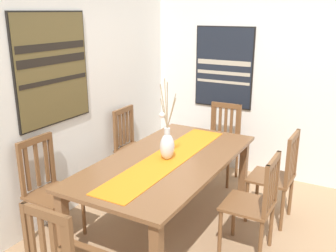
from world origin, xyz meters
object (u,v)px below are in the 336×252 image
dining_table (168,167)px  chair_2 (277,175)px  chair_0 (133,145)px  chair_3 (255,203)px  painting_on_back_wall (53,69)px  centerpiece_vase (167,144)px  chair_1 (222,141)px  painting_on_side_wall (224,68)px  chair_4 (49,189)px

dining_table → chair_2: size_ratio=2.16×
chair_0 → chair_3: chair_0 is taller
painting_on_back_wall → dining_table: bearing=-74.8°
painting_on_back_wall → chair_0: bearing=-11.8°
centerpiece_vase → chair_0: size_ratio=0.79×
chair_1 → painting_on_back_wall: painting_on_back_wall is taller
chair_3 → painting_on_side_wall: bearing=30.0°
dining_table → chair_0: size_ratio=2.16×
painting_on_side_wall → dining_table: bearing=-175.3°
dining_table → painting_on_side_wall: 1.91m
centerpiece_vase → chair_4: bearing=126.0°
dining_table → chair_1: 1.39m
centerpiece_vase → painting_on_back_wall: size_ratio=0.71×
centerpiece_vase → chair_4: 1.18m
chair_4 → painting_on_back_wall: bearing=28.9°
chair_1 → chair_2: (-0.70, -0.88, -0.00)m
chair_2 → chair_3: size_ratio=1.02×
dining_table → centerpiece_vase: (-0.02, -0.00, 0.24)m
chair_0 → painting_on_back_wall: 1.47m
chair_4 → dining_table: bearing=-53.2°
chair_1 → chair_2: 1.12m
chair_1 → chair_4: (-2.05, 0.91, -0.01)m
painting_on_side_wall → chair_1: bearing=-157.4°
chair_4 → chair_2: bearing=-52.8°
chair_2 → painting_on_back_wall: bearing=116.3°
dining_table → painting_on_side_wall: (1.76, 0.15, 0.72)m
dining_table → painting_on_back_wall: (-0.30, 1.10, 0.90)m
chair_3 → chair_4: (-0.69, 1.76, 0.00)m
chair_4 → painting_on_side_wall: painting_on_side_wall is taller
chair_0 → chair_1: chair_1 is taller
chair_1 → painting_on_side_wall: bearing=22.6°
chair_2 → painting_on_back_wall: 2.46m
centerpiece_vase → chair_1: centerpiece_vase is taller
chair_2 → chair_4: size_ratio=0.97×
chair_2 → chair_4: 2.24m
centerpiece_vase → painting_on_side_wall: (1.78, 0.15, 0.48)m
dining_table → centerpiece_vase: centerpiece_vase is taller
chair_0 → dining_table: bearing=-128.2°
chair_4 → painting_on_side_wall: size_ratio=0.94×
dining_table → chair_3: 0.88m
chair_1 → painting_on_back_wall: (-1.68, 1.11, 1.05)m
centerpiece_vase → chair_4: centerpiece_vase is taller
chair_2 → chair_4: chair_4 is taller
dining_table → centerpiece_vase: size_ratio=2.74×
centerpiece_vase → dining_table: bearing=7.3°
painting_on_side_wall → chair_2: bearing=-136.1°
chair_2 → chair_3: bearing=177.5°
centerpiece_vase → painting_on_back_wall: painting_on_back_wall is taller
painting_on_side_wall → chair_4: bearing=162.8°
centerpiece_vase → chair_2: (0.70, -0.89, -0.40)m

